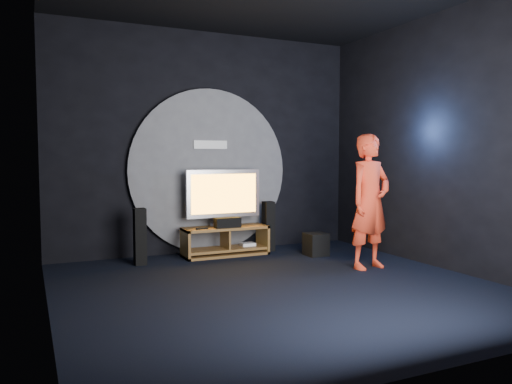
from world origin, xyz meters
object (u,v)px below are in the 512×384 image
(tower_speaker_right, at_px, (268,226))
(subwoofer, at_px, (316,244))
(tv, at_px, (224,195))
(player, at_px, (370,202))
(media_console, at_px, (226,243))
(tower_speaker_left, at_px, (140,237))

(tower_speaker_right, bearing_deg, subwoofer, -53.19)
(subwoofer, bearing_deg, tv, 152.64)
(subwoofer, height_order, player, player)
(subwoofer, xyz_separation_m, player, (0.20, -1.06, 0.75))
(tv, bearing_deg, player, -49.25)
(player, bearing_deg, media_console, 122.29)
(tower_speaker_right, relative_size, player, 0.44)
(tv, bearing_deg, subwoofer, -27.36)
(tv, distance_m, player, 2.27)
(tower_speaker_right, bearing_deg, player, -67.85)
(player, bearing_deg, tv, 121.30)
(tower_speaker_left, relative_size, subwoofer, 2.32)
(tv, distance_m, subwoofer, 1.62)
(subwoofer, bearing_deg, tower_speaker_left, 169.82)
(media_console, height_order, player, player)
(media_console, relative_size, tv, 1.11)
(tower_speaker_left, bearing_deg, tower_speaker_right, 5.18)
(tv, bearing_deg, media_console, -83.74)
(media_console, bearing_deg, tower_speaker_left, -174.79)
(media_console, bearing_deg, subwoofer, -25.05)
(player, bearing_deg, subwoofer, 91.50)
(player, bearing_deg, tower_speaker_left, 142.11)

